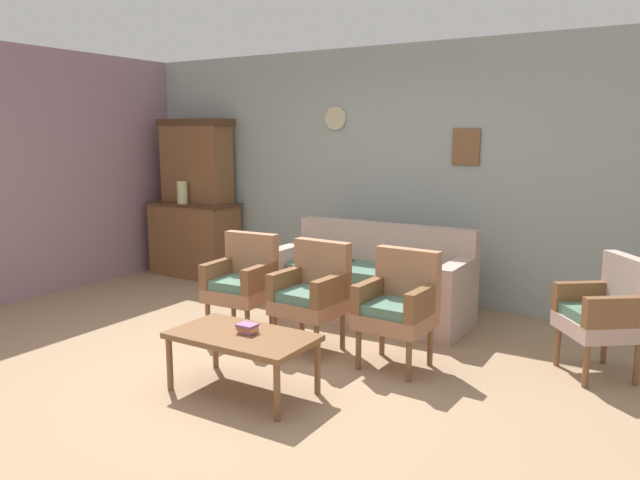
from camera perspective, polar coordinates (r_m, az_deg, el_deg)
name	(u,v)px	position (r m, az deg, el deg)	size (l,w,h in m)	color
ground_plane	(234,370)	(4.79, -8.07, -11.97)	(7.68, 7.68, 0.00)	#997A5B
wall_back_with_decor	(386,174)	(6.70, 6.14, 6.19)	(6.40, 0.09, 2.70)	#939E99
side_cabinet	(195,239)	(7.88, -11.64, 0.11)	(1.16, 0.55, 0.93)	brown
cabinet_upper_hutch	(196,160)	(7.84, -11.49, 7.30)	(0.99, 0.38, 1.03)	brown
vase_on_cabinet	(182,192)	(7.69, -12.75, 4.36)	(0.13, 0.13, 0.28)	#BCB885
floral_couch	(372,285)	(5.96, 4.91, -4.23)	(1.89, 0.82, 0.90)	tan
armchair_near_couch_end	(243,280)	(5.47, -7.26, -3.69)	(0.55, 0.52, 0.90)	#9E6B4C
armchair_by_doorway	(312,291)	(5.04, -0.74, -4.79)	(0.55, 0.52, 0.90)	#9E6B4C
armchair_near_cabinet	(398,303)	(4.72, 7.35, -5.89)	(0.54, 0.51, 0.90)	#9E6B4C
wingback_chair_by_fireplace	(605,310)	(4.97, 25.13, -5.96)	(0.70, 0.71, 0.90)	tan
coffee_table	(242,340)	(4.29, -7.27, -9.25)	(1.00, 0.56, 0.42)	brown
book_stack_on_table	(248,328)	(4.27, -6.79, -8.19)	(0.14, 0.11, 0.07)	#C784AA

